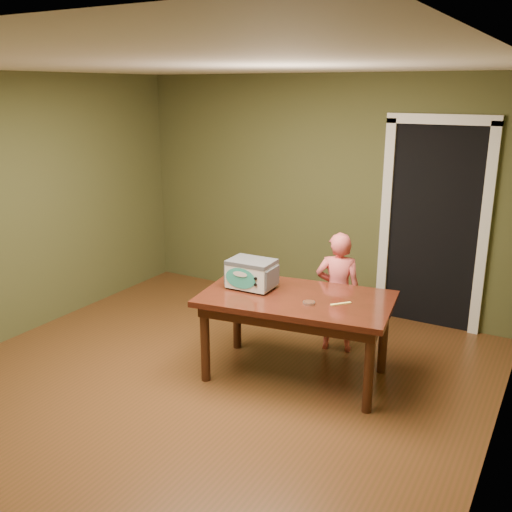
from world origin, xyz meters
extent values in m
plane|color=brown|center=(0.00, 0.00, 0.00)|extent=(5.00, 5.00, 0.00)
cube|color=#474927|center=(0.00, 2.50, 1.30)|extent=(4.50, 0.02, 2.60)
cube|color=#474927|center=(2.25, 0.00, 1.30)|extent=(0.02, 5.00, 2.60)
cube|color=white|center=(0.00, 0.00, 2.60)|extent=(4.50, 5.00, 0.02)
cube|color=black|center=(1.30, 2.80, 1.05)|extent=(0.90, 0.60, 2.10)
cube|color=black|center=(1.30, 2.48, 1.05)|extent=(0.90, 0.02, 2.10)
cube|color=white|center=(0.80, 2.47, 1.05)|extent=(0.10, 0.06, 2.20)
cube|color=white|center=(1.80, 2.47, 1.05)|extent=(0.10, 0.06, 2.20)
cube|color=white|center=(1.30, 2.47, 2.15)|extent=(1.10, 0.06, 0.10)
cube|color=#37160C|center=(0.60, 0.72, 0.72)|extent=(1.72, 1.13, 0.05)
cube|color=#361A0D|center=(0.60, 0.72, 0.65)|extent=(1.58, 0.99, 0.10)
cylinder|color=#361A0D|center=(-0.04, 0.27, 0.35)|extent=(0.08, 0.08, 0.70)
cylinder|color=#361A0D|center=(-0.15, 0.96, 0.35)|extent=(0.08, 0.08, 0.70)
cylinder|color=#361A0D|center=(1.34, 0.48, 0.35)|extent=(0.08, 0.08, 0.70)
cylinder|color=#361A0D|center=(1.24, 1.17, 0.35)|extent=(0.08, 0.08, 0.70)
cylinder|color=#4C4F54|center=(0.01, 0.60, 0.76)|extent=(0.03, 0.03, 0.02)
cylinder|color=#4C4F54|center=(0.00, 0.81, 0.76)|extent=(0.03, 0.03, 0.02)
cylinder|color=#4C4F54|center=(0.33, 0.61, 0.76)|extent=(0.03, 0.03, 0.02)
cylinder|color=#4C4F54|center=(0.32, 0.81, 0.76)|extent=(0.03, 0.03, 0.02)
cube|color=white|center=(0.17, 0.71, 0.88)|extent=(0.39, 0.29, 0.22)
cube|color=#4C4F54|center=(0.17, 0.71, 0.99)|extent=(0.40, 0.29, 0.03)
cube|color=#4C4F54|center=(-0.04, 0.70, 0.88)|extent=(0.02, 0.25, 0.17)
cube|color=#4C4F54|center=(0.37, 0.71, 0.88)|extent=(0.02, 0.25, 0.17)
ellipsoid|color=teal|center=(0.14, 0.56, 0.88)|extent=(0.29, 0.02, 0.18)
cylinder|color=black|center=(0.29, 0.56, 0.90)|extent=(0.03, 0.01, 0.03)
cylinder|color=black|center=(0.29, 0.56, 0.84)|extent=(0.02, 0.01, 0.02)
cylinder|color=silver|center=(0.77, 0.60, 0.76)|extent=(0.10, 0.10, 0.02)
cylinder|color=#512E1B|center=(0.77, 0.60, 0.77)|extent=(0.09, 0.09, 0.01)
cube|color=#FFE86E|center=(0.99, 0.73, 0.75)|extent=(0.14, 0.15, 0.01)
imported|color=#EB6060|center=(0.70, 1.41, 0.58)|extent=(0.49, 0.39, 1.17)
camera|label=1|loc=(2.55, -3.38, 2.45)|focal=40.00mm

